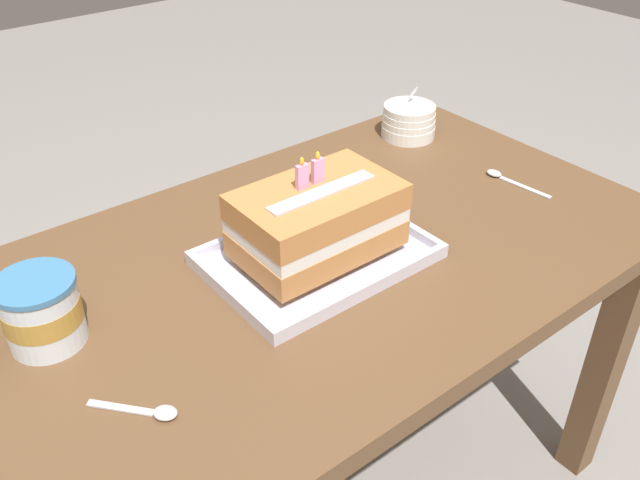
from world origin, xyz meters
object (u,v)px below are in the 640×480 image
Objects in this scene: foil_tray at (317,257)px; bowl_stack at (409,121)px; serving_spoon_by_bowls at (155,412)px; serving_spoon_near_tray at (503,177)px; birthday_cake at (317,220)px; ice_cream_tub at (42,311)px.

foil_tray is 0.51m from bowl_stack.
bowl_stack reaches higher than serving_spoon_by_bowls.
serving_spoon_by_bowls is (-0.81, -0.12, 0.00)m from serving_spoon_near_tray.
ice_cream_tub is at bearing 168.66° from birthday_cake.
serving_spoon_by_bowls is (0.05, -0.21, -0.05)m from ice_cream_tub.
foil_tray reaches higher than serving_spoon_near_tray.
foil_tray is at bearing -11.34° from ice_cream_tub.
ice_cream_tub is (-0.85, -0.16, 0.02)m from bowl_stack.
foil_tray is 3.20× the size of ice_cream_tub.
birthday_cake is 2.50× the size of serving_spoon_by_bowls.
serving_spoon_near_tray is at bearing 8.35° from serving_spoon_by_bowls.
foil_tray is at bearing -151.13° from bowl_stack.
serving_spoon_by_bowls is at bearing -171.65° from serving_spoon_near_tray.
serving_spoon_by_bowls reaches higher than serving_spoon_near_tray.
serving_spoon_by_bowls is at bearing -159.75° from foil_tray.
ice_cream_tub is 0.76× the size of serving_spoon_near_tray.
birthday_cake is at bearing -151.14° from bowl_stack.
serving_spoon_near_tray is (0.45, -0.01, -0.00)m from foil_tray.
birthday_cake is 0.46m from serving_spoon_near_tray.
ice_cream_tub reaches higher than serving_spoon_near_tray.
ice_cream_tub is 0.87m from serving_spoon_near_tray.
serving_spoon_by_bowls is at bearing -159.74° from birthday_cake.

